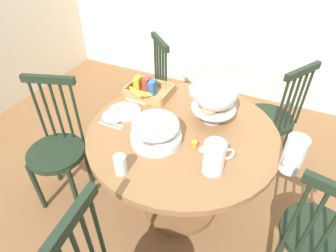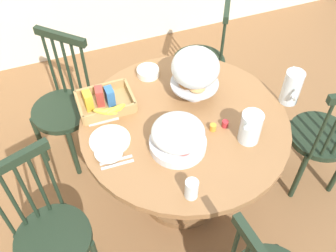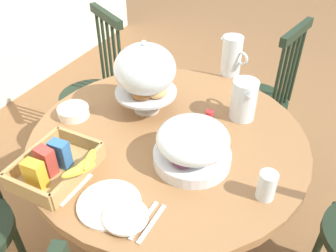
{
  "view_description": "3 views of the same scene",
  "coord_description": "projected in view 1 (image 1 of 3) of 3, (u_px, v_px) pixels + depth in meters",
  "views": [
    {
      "loc": [
        0.37,
        -1.27,
        1.83
      ],
      "look_at": [
        -0.22,
        -0.01,
        0.74
      ],
      "focal_mm": 30.19,
      "sensor_mm": 36.0,
      "label": 1
    },
    {
      "loc": [
        -0.72,
        -1.34,
        2.33
      ],
      "look_at": [
        -0.22,
        -0.01,
        0.74
      ],
      "focal_mm": 41.44,
      "sensor_mm": 36.0,
      "label": 2
    },
    {
      "loc": [
        -1.18,
        -0.54,
        1.7
      ],
      "look_at": [
        -0.12,
        -0.01,
        0.79
      ],
      "focal_mm": 38.41,
      "sensor_mm": 36.0,
      "label": 3
    }
  ],
  "objects": [
    {
      "name": "windsor_chair_by_cabinet",
      "position": [
        270.0,
        120.0,
        2.29
      ],
      "size": [
        0.45,
        0.45,
        0.97
      ],
      "color": "#1E2D1E",
      "rests_on": "ground_plane"
    },
    {
      "name": "dinner_fork",
      "position": [
        109.0,
        126.0,
        1.77
      ],
      "size": [
        0.17,
        0.02,
        0.01
      ],
      "primitive_type": "cube",
      "rotation": [
        0.0,
        0.0,
        9.4
      ],
      "color": "silver",
      "rests_on": "dining_table"
    },
    {
      "name": "windsor_chair_facing_door",
      "position": [
        147.0,
        97.0,
        2.57
      ],
      "size": [
        0.47,
        0.47,
        0.97
      ],
      "color": "#1E2D1E",
      "rests_on": "ground_plane"
    },
    {
      "name": "jam_jar_strawberry",
      "position": [
        207.0,
        148.0,
        1.58
      ],
      "size": [
        0.04,
        0.04,
        0.04
      ],
      "primitive_type": "cylinder",
      "color": "#B7282D",
      "rests_on": "dining_table"
    },
    {
      "name": "dining_table",
      "position": [
        182.0,
        156.0,
        1.87
      ],
      "size": [
        1.18,
        1.18,
        0.74
      ],
      "color": "olive",
      "rests_on": "ground_plane"
    },
    {
      "name": "windsor_chair_near_window",
      "position": [
        318.0,
        239.0,
        1.48
      ],
      "size": [
        0.41,
        0.41,
        0.97
      ],
      "color": "#1E2D1E",
      "rests_on": "ground_plane"
    },
    {
      "name": "windsor_chair_far_side",
      "position": [
        58.0,
        150.0,
        2.01
      ],
      "size": [
        0.43,
        0.43,
        0.97
      ],
      "color": "#1E2D1E",
      "rests_on": "ground_plane"
    },
    {
      "name": "jam_jar_apricot",
      "position": [
        195.0,
        145.0,
        1.6
      ],
      "size": [
        0.04,
        0.04,
        0.04
      ],
      "primitive_type": "cylinder",
      "color": "orange",
      "rests_on": "dining_table"
    },
    {
      "name": "table_knife",
      "position": [
        112.0,
        123.0,
        1.79
      ],
      "size": [
        0.17,
        0.02,
        0.01
      ],
      "primitive_type": "cube",
      "rotation": [
        0.0,
        0.0,
        9.4
      ],
      "color": "silver",
      "rests_on": "dining_table"
    },
    {
      "name": "fruit_platter_covered",
      "position": [
        156.0,
        129.0,
        1.61
      ],
      "size": [
        0.3,
        0.3,
        0.18
      ],
      "color": "silver",
      "rests_on": "dining_table"
    },
    {
      "name": "china_plate_small",
      "position": [
        114.0,
        116.0,
        1.83
      ],
      "size": [
        0.15,
        0.15,
        0.01
      ],
      "primitive_type": "cylinder",
      "color": "white",
      "rests_on": "china_plate_large"
    },
    {
      "name": "pastry_stand_with_dome",
      "position": [
        215.0,
        94.0,
        1.69
      ],
      "size": [
        0.28,
        0.28,
        0.34
      ],
      "color": "silver",
      "rests_on": "dining_table"
    },
    {
      "name": "soup_spoon",
      "position": [
        136.0,
        101.0,
        1.98
      ],
      "size": [
        0.17,
        0.02,
        0.01
      ],
      "primitive_type": "cube",
      "rotation": [
        0.0,
        0.0,
        9.4
      ],
      "color": "silver",
      "rests_on": "dining_table"
    },
    {
      "name": "ground_plane",
      "position": [
        194.0,
        209.0,
        2.16
      ],
      "size": [
        10.0,
        10.0,
        0.0
      ],
      "primitive_type": "plane",
      "color": "brown"
    },
    {
      "name": "orange_juice_pitcher",
      "position": [
        293.0,
        156.0,
        1.42
      ],
      "size": [
        0.11,
        0.18,
        0.21
      ],
      "color": "silver",
      "rests_on": "dining_table"
    },
    {
      "name": "drinking_glass",
      "position": [
        120.0,
        165.0,
        1.43
      ],
      "size": [
        0.06,
        0.06,
        0.11
      ],
      "primitive_type": "cylinder",
      "color": "silver",
      "rests_on": "dining_table"
    },
    {
      "name": "china_plate_large",
      "position": [
        124.0,
        111.0,
        1.88
      ],
      "size": [
        0.22,
        0.22,
        0.01
      ],
      "primitive_type": "cylinder",
      "color": "white",
      "rests_on": "dining_table"
    },
    {
      "name": "cereal_basket",
      "position": [
        147.0,
        90.0,
        2.02
      ],
      "size": [
        0.32,
        0.3,
        0.12
      ],
      "color": "tan",
      "rests_on": "dining_table"
    },
    {
      "name": "cereal_bowl",
      "position": [
        199.0,
        91.0,
        2.06
      ],
      "size": [
        0.14,
        0.14,
        0.04
      ],
      "primitive_type": "cylinder",
      "color": "white",
      "rests_on": "dining_table"
    },
    {
      "name": "milk_pitcher",
      "position": [
        214.0,
        158.0,
        1.42
      ],
      "size": [
        0.17,
        0.14,
        0.18
      ],
      "color": "silver",
      "rests_on": "dining_table"
    }
  ]
}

